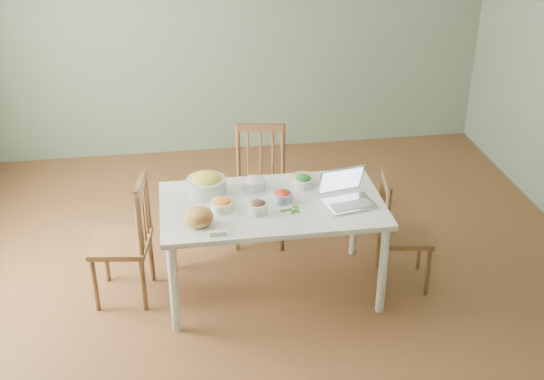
{
  "coord_description": "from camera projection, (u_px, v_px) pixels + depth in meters",
  "views": [
    {
      "loc": [
        -0.64,
        -4.15,
        3.03
      ],
      "look_at": [
        -0.01,
        -0.02,
        0.82
      ],
      "focal_mm": 46.12,
      "sensor_mm": 36.0,
      "label": 1
    }
  ],
  "objects": [
    {
      "name": "bowl_onion",
      "position": [
        254.0,
        183.0,
        4.94
      ],
      "size": [
        0.21,
        0.21,
        0.09
      ],
      "primitive_type": null,
      "rotation": [
        0.0,
        0.0,
        -0.37
      ],
      "color": "white",
      "rests_on": "dining_table"
    },
    {
      "name": "floor",
      "position": [
        273.0,
        287.0,
        5.13
      ],
      "size": [
        5.0,
        5.0,
        0.0
      ],
      "primitive_type": "cube",
      "color": "brown",
      "rests_on": "ground"
    },
    {
      "name": "basil_bunch",
      "position": [
        290.0,
        209.0,
        4.68
      ],
      "size": [
        0.17,
        0.17,
        0.02
      ],
      "primitive_type": null,
      "color": "#266B1A",
      "rests_on": "dining_table"
    },
    {
      "name": "flatbread",
      "position": [
        303.0,
        178.0,
        5.09
      ],
      "size": [
        0.22,
        0.22,
        0.02
      ],
      "primitive_type": "cylinder",
      "rotation": [
        0.0,
        0.0,
        0.19
      ],
      "color": "#D3BC87",
      "rests_on": "dining_table"
    },
    {
      "name": "bowl_redpep",
      "position": [
        282.0,
        196.0,
        4.78
      ],
      "size": [
        0.14,
        0.14,
        0.08
      ],
      "primitive_type": null,
      "rotation": [
        0.0,
        0.0,
        0.02
      ],
      "color": "#B32407",
      "rests_on": "dining_table"
    },
    {
      "name": "laptop",
      "position": [
        350.0,
        190.0,
        4.7
      ],
      "size": [
        0.38,
        0.35,
        0.22
      ],
      "primitive_type": null,
      "rotation": [
        0.0,
        0.0,
        0.19
      ],
      "color": "silver",
      "rests_on": "dining_table"
    },
    {
      "name": "chair_far",
      "position": [
        260.0,
        188.0,
        5.5
      ],
      "size": [
        0.48,
        0.46,
        0.94
      ],
      "primitive_type": null,
      "rotation": [
        0.0,
        0.0,
        -0.17
      ],
      "color": "#4A321A",
      "rests_on": "floor"
    },
    {
      "name": "bowl_carrot",
      "position": [
        222.0,
        205.0,
        4.67
      ],
      "size": [
        0.16,
        0.16,
        0.09
      ],
      "primitive_type": null,
      "rotation": [
        0.0,
        0.0,
        -0.06
      ],
      "color": "gold",
      "rests_on": "dining_table"
    },
    {
      "name": "bowl_broccoli",
      "position": [
        303.0,
        181.0,
        4.97
      ],
      "size": [
        0.16,
        0.16,
        0.09
      ],
      "primitive_type": null,
      "rotation": [
        0.0,
        0.0,
        -0.12
      ],
      "color": "#1B5E16",
      "rests_on": "dining_table"
    },
    {
      "name": "chair_left",
      "position": [
        120.0,
        240.0,
        4.83
      ],
      "size": [
        0.45,
        0.46,
        0.93
      ],
      "primitive_type": null,
      "rotation": [
        0.0,
        0.0,
        -1.72
      ],
      "color": "#4A321A",
      "rests_on": "floor"
    },
    {
      "name": "bread_boule",
      "position": [
        199.0,
        217.0,
        4.49
      ],
      "size": [
        0.24,
        0.24,
        0.12
      ],
      "primitive_type": "ellipsoid",
      "rotation": [
        0.0,
        0.0,
        0.33
      ],
      "color": "#B88940",
      "rests_on": "dining_table"
    },
    {
      "name": "butter_stick",
      "position": [
        218.0,
        233.0,
        4.4
      ],
      "size": [
        0.11,
        0.03,
        0.03
      ],
      "primitive_type": "cube",
      "rotation": [
        0.0,
        0.0,
        -0.02
      ],
      "color": "white",
      "rests_on": "dining_table"
    },
    {
      "name": "bowl_squash",
      "position": [
        206.0,
        184.0,
        4.85
      ],
      "size": [
        0.36,
        0.36,
        0.16
      ],
      "primitive_type": null,
      "rotation": [
        0.0,
        0.0,
        0.38
      ],
      "color": "gold",
      "rests_on": "dining_table"
    },
    {
      "name": "bowl_mushroom",
      "position": [
        258.0,
        207.0,
        4.64
      ],
      "size": [
        0.17,
        0.17,
        0.09
      ],
      "primitive_type": null,
      "rotation": [
        0.0,
        0.0,
        0.38
      ],
      "color": "#422219",
      "rests_on": "dining_table"
    },
    {
      "name": "wall_back",
      "position": [
        234.0,
        19.0,
        6.68
      ],
      "size": [
        5.0,
        0.0,
        2.7
      ],
      "primitive_type": "cube",
      "color": "slate",
      "rests_on": "ground"
    },
    {
      "name": "chair_right",
      "position": [
        405.0,
        232.0,
        4.99
      ],
      "size": [
        0.42,
        0.44,
        0.86
      ],
      "primitive_type": null,
      "rotation": [
        0.0,
        0.0,
        1.4
      ],
      "color": "#4A321A",
      "rests_on": "floor"
    },
    {
      "name": "dining_table",
      "position": [
        272.0,
        247.0,
        4.95
      ],
      "size": [
        1.53,
        0.86,
        0.72
      ],
      "primitive_type": null,
      "color": "white",
      "rests_on": "floor"
    }
  ]
}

